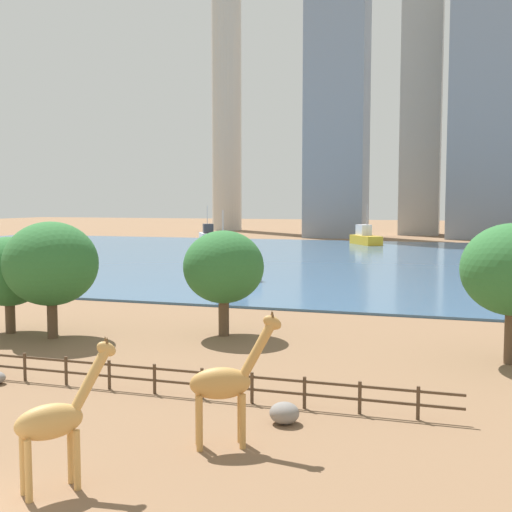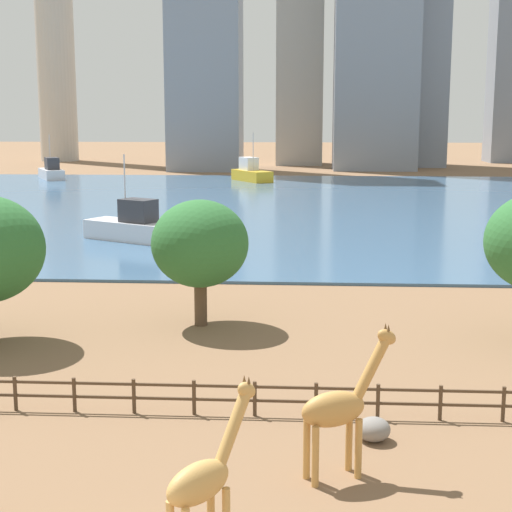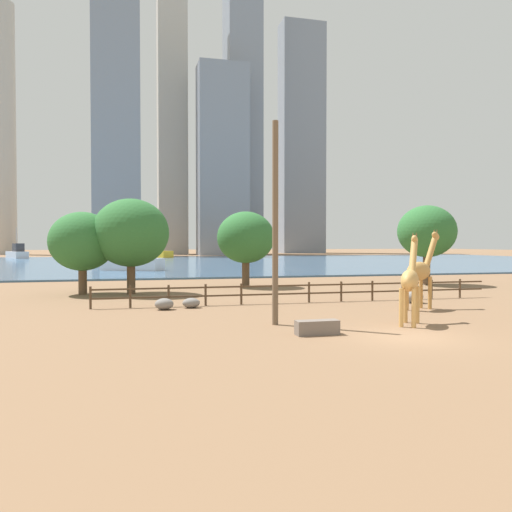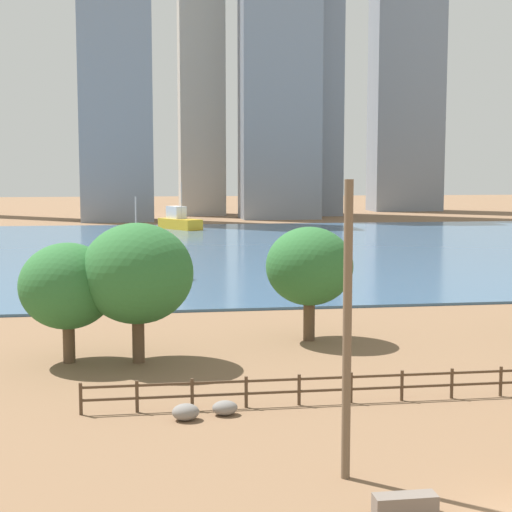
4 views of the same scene
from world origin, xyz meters
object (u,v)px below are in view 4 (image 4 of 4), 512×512
boat_sailboat (179,221)px  tree_right_tall (137,274)px  boulder_near_fence (225,408)px  tree_center_broad (309,267)px  feeding_trough (405,505)px  tree_left_small (68,286)px  boat_tug (143,265)px  boulder_small (186,412)px  utility_pole (347,332)px

boat_sailboat → tree_right_tall: bearing=-36.6°
boulder_near_fence → tree_center_broad: bearing=64.3°
feeding_trough → tree_left_small: tree_left_small is taller
tree_left_small → boat_tug: (3.85, 29.09, -2.49)m
boulder_small → feeding_trough: bearing=-59.1°
utility_pole → boat_tug: 46.27m
tree_center_broad → tree_right_tall: tree_right_tall is taller
boulder_small → feeding_trough: (5.62, -9.38, -0.03)m
tree_left_small → utility_pole: bearing=-59.2°
tree_center_broad → tree_left_small: bearing=-165.9°
tree_center_broad → boat_tug: 27.55m
feeding_trough → tree_right_tall: size_ratio=0.25×
tree_center_broad → tree_left_small: size_ratio=1.07×
utility_pole → boat_sailboat: 104.82m
boulder_near_fence → tree_right_tall: (-3.39, 9.18, 4.25)m
tree_right_tall → boulder_small: bearing=-79.3°
tree_left_small → tree_right_tall: bearing=-8.6°
boat_sailboat → tree_center_broad: bearing=-30.3°
boat_sailboat → boulder_small: bearing=-35.1°
boulder_small → boat_sailboat: size_ratio=0.12×
boulder_near_fence → feeding_trough: size_ratio=0.57×
utility_pole → boat_sailboat: bearing=90.0°
tree_left_small → boat_sailboat: (10.00, 88.12, -2.43)m
tree_right_tall → boat_tug: (0.37, 29.62, -3.13)m
boulder_small → tree_center_broad: (7.83, 13.44, 3.93)m
utility_pole → tree_right_tall: size_ratio=1.33×
utility_pole → tree_center_broad: (3.18, 19.96, -0.45)m
tree_right_tall → boat_sailboat: bearing=85.8°
tree_right_tall → boat_tug: bearing=89.3°
boulder_small → tree_right_tall: 10.65m
feeding_trough → tree_center_broad: (2.21, 22.83, 3.96)m
boat_sailboat → feeding_trough: bearing=-31.9°
utility_pole → tree_right_tall: utility_pole is taller
boulder_near_fence → feeding_trough: 10.61m
boulder_near_fence → tree_center_broad: (6.25, 13.02, 3.97)m
feeding_trough → boat_tug: 49.14m
boulder_small → boat_sailboat: boat_sailboat is taller
utility_pole → boulder_near_fence: size_ratio=9.24×
tree_center_broad → boat_tug: bearing=109.8°
boat_tug → feeding_trough: bearing=127.2°
boulder_small → tree_left_small: size_ratio=0.17×
boulder_near_fence → boulder_small: boulder_small is taller
boat_tug → utility_pole: bearing=126.5°
utility_pole → boat_sailboat: utility_pole is taller
utility_pole → tree_center_broad: size_ratio=1.44×
tree_right_tall → utility_pole: bearing=-68.1°
tree_left_small → boat_tug: size_ratio=0.72×
boulder_near_fence → tree_left_small: bearing=125.3°
tree_left_small → boat_tug: boat_tug is taller
utility_pole → boulder_near_fence: bearing=113.9°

